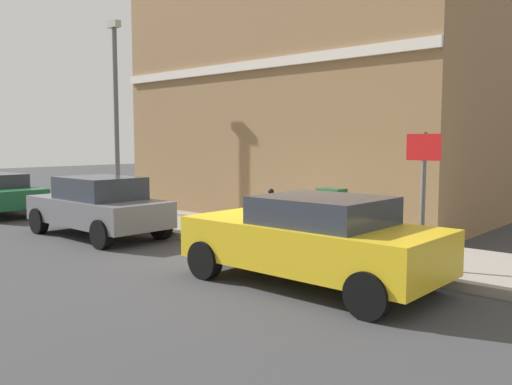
# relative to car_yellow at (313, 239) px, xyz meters

# --- Properties ---
(ground) EXTENTS (80.00, 80.00, 0.00)m
(ground) POSITION_rel_car_yellow_xyz_m (0.72, 1.61, -0.76)
(ground) COLOR #38383A
(sidewalk) EXTENTS (2.74, 30.00, 0.15)m
(sidewalk) POSITION_rel_car_yellow_xyz_m (2.55, 7.61, -0.68)
(sidewalk) COLOR gray
(sidewalk) RESTS_ON ground
(corner_building) EXTENTS (7.16, 10.58, 7.47)m
(corner_building) POSITION_rel_car_yellow_xyz_m (7.45, 4.90, 2.98)
(corner_building) COLOR olive
(corner_building) RESTS_ON ground
(car_yellow) EXTENTS (1.98, 4.20, 1.44)m
(car_yellow) POSITION_rel_car_yellow_xyz_m (0.00, 0.00, 0.00)
(car_yellow) COLOR gold
(car_yellow) RESTS_ON ground
(car_grey) EXTENTS (1.84, 4.01, 1.45)m
(car_grey) POSITION_rel_car_yellow_xyz_m (0.17, 6.45, -0.01)
(car_grey) COLOR slate
(car_grey) RESTS_ON ground
(utility_cabinet) EXTENTS (0.46, 0.61, 1.15)m
(utility_cabinet) POSITION_rel_car_yellow_xyz_m (2.63, 1.40, -0.07)
(utility_cabinet) COLOR #1E4C28
(utility_cabinet) RESTS_ON sidewalk
(bollard_near_cabinet) EXTENTS (0.14, 0.14, 1.04)m
(bollard_near_cabinet) POSITION_rel_car_yellow_xyz_m (2.73, 3.15, -0.05)
(bollard_near_cabinet) COLOR black
(bollard_near_cabinet) RESTS_ON sidewalk
(street_sign) EXTENTS (0.08, 0.60, 2.30)m
(street_sign) POSITION_rel_car_yellow_xyz_m (1.60, -1.09, 0.91)
(street_sign) COLOR #59595B
(street_sign) RESTS_ON sidewalk
(lamppost) EXTENTS (0.20, 0.44, 5.72)m
(lamppost) POSITION_rel_car_yellow_xyz_m (2.51, 9.09, 2.55)
(lamppost) COLOR #59595B
(lamppost) RESTS_ON sidewalk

